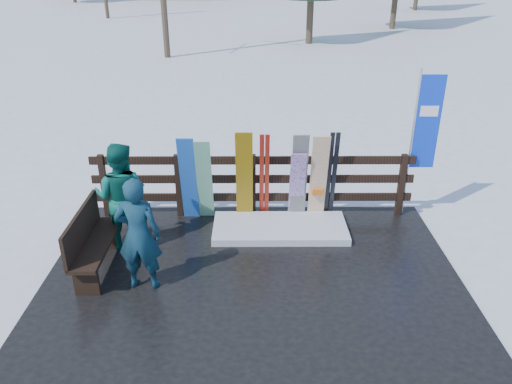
{
  "coord_description": "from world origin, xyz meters",
  "views": [
    {
      "loc": [
        0.02,
        -5.73,
        4.3
      ],
      "look_at": [
        0.05,
        1.0,
        1.1
      ],
      "focal_mm": 35.0,
      "sensor_mm": 36.0,
      "label": 1
    }
  ],
  "objects_px": {
    "snowboard_0": "(188,180)",
    "person_back": "(121,197)",
    "snowboard_1": "(204,181)",
    "rental_flag": "(423,128)",
    "snowboard_4": "(299,178)",
    "snowboard_5": "(318,178)",
    "bench": "(91,240)",
    "snowboard_2": "(244,177)",
    "snowboard_3": "(297,186)",
    "person_front": "(138,235)"
  },
  "relations": [
    {
      "from": "snowboard_0",
      "to": "person_back",
      "type": "distance_m",
      "value": 1.24
    },
    {
      "from": "snowboard_1",
      "to": "rental_flag",
      "type": "distance_m",
      "value": 3.78
    },
    {
      "from": "snowboard_4",
      "to": "rental_flag",
      "type": "distance_m",
      "value": 2.24
    },
    {
      "from": "snowboard_5",
      "to": "bench",
      "type": "bearing_deg",
      "value": -156.3
    },
    {
      "from": "snowboard_0",
      "to": "snowboard_5",
      "type": "bearing_deg",
      "value": 0.0
    },
    {
      "from": "bench",
      "to": "snowboard_1",
      "type": "distance_m",
      "value": 2.15
    },
    {
      "from": "snowboard_2",
      "to": "person_back",
      "type": "relative_size",
      "value": 0.97
    },
    {
      "from": "snowboard_3",
      "to": "person_back",
      "type": "distance_m",
      "value": 2.9
    },
    {
      "from": "snowboard_3",
      "to": "person_back",
      "type": "height_order",
      "value": "person_back"
    },
    {
      "from": "snowboard_3",
      "to": "person_front",
      "type": "distance_m",
      "value": 2.98
    },
    {
      "from": "person_front",
      "to": "snowboard_1",
      "type": "bearing_deg",
      "value": -108.56
    },
    {
      "from": "snowboard_1",
      "to": "snowboard_4",
      "type": "relative_size",
      "value": 0.96
    },
    {
      "from": "snowboard_1",
      "to": "person_front",
      "type": "xyz_separation_m",
      "value": [
        -0.72,
        -1.9,
        0.06
      ]
    },
    {
      "from": "snowboard_4",
      "to": "snowboard_1",
      "type": "bearing_deg",
      "value": 180.0
    },
    {
      "from": "snowboard_2",
      "to": "person_back",
      "type": "bearing_deg",
      "value": -156.68
    },
    {
      "from": "snowboard_0",
      "to": "snowboard_5",
      "type": "distance_m",
      "value": 2.2
    },
    {
      "from": "snowboard_4",
      "to": "snowboard_5",
      "type": "height_order",
      "value": "snowboard_4"
    },
    {
      "from": "snowboard_3",
      "to": "person_back",
      "type": "xyz_separation_m",
      "value": [
        -2.78,
        -0.81,
        0.2
      ]
    },
    {
      "from": "snowboard_0",
      "to": "person_front",
      "type": "relative_size",
      "value": 0.97
    },
    {
      "from": "snowboard_4",
      "to": "person_back",
      "type": "xyz_separation_m",
      "value": [
        -2.8,
        -0.81,
        0.05
      ]
    },
    {
      "from": "snowboard_1",
      "to": "snowboard_3",
      "type": "height_order",
      "value": "snowboard_1"
    },
    {
      "from": "snowboard_1",
      "to": "snowboard_3",
      "type": "distance_m",
      "value": 1.58
    },
    {
      "from": "snowboard_3",
      "to": "rental_flag",
      "type": "relative_size",
      "value": 0.53
    },
    {
      "from": "snowboard_0",
      "to": "snowboard_4",
      "type": "xyz_separation_m",
      "value": [
        1.87,
        0.0,
        0.02
      ]
    },
    {
      "from": "bench",
      "to": "snowboard_4",
      "type": "bearing_deg",
      "value": 25.89
    },
    {
      "from": "person_front",
      "to": "person_back",
      "type": "relative_size",
      "value": 0.96
    },
    {
      "from": "snowboard_3",
      "to": "snowboard_0",
      "type": "bearing_deg",
      "value": 180.0
    },
    {
      "from": "snowboard_0",
      "to": "person_front",
      "type": "distance_m",
      "value": 1.95
    },
    {
      "from": "snowboard_1",
      "to": "snowboard_4",
      "type": "xyz_separation_m",
      "value": [
        1.6,
        -0.0,
        0.04
      ]
    },
    {
      "from": "snowboard_1",
      "to": "snowboard_2",
      "type": "distance_m",
      "value": 0.68
    },
    {
      "from": "rental_flag",
      "to": "person_front",
      "type": "xyz_separation_m",
      "value": [
        -4.4,
        -2.17,
        -0.78
      ]
    },
    {
      "from": "snowboard_3",
      "to": "snowboard_4",
      "type": "relative_size",
      "value": 0.83
    },
    {
      "from": "bench",
      "to": "rental_flag",
      "type": "bearing_deg",
      "value": 18.94
    },
    {
      "from": "snowboard_2",
      "to": "snowboard_5",
      "type": "xyz_separation_m",
      "value": [
        1.25,
        0.0,
        -0.03
      ]
    },
    {
      "from": "snowboard_1",
      "to": "person_front",
      "type": "distance_m",
      "value": 2.03
    },
    {
      "from": "bench",
      "to": "snowboard_0",
      "type": "xyz_separation_m",
      "value": [
        1.24,
        1.51,
        0.28
      ]
    },
    {
      "from": "snowboard_0",
      "to": "person_front",
      "type": "xyz_separation_m",
      "value": [
        -0.44,
        -1.9,
        0.04
      ]
    },
    {
      "from": "snowboard_3",
      "to": "snowboard_2",
      "type": "bearing_deg",
      "value": 180.0
    },
    {
      "from": "snowboard_1",
      "to": "snowboard_5",
      "type": "height_order",
      "value": "snowboard_5"
    },
    {
      "from": "snowboard_2",
      "to": "rental_flag",
      "type": "bearing_deg",
      "value": 5.14
    },
    {
      "from": "snowboard_4",
      "to": "snowboard_5",
      "type": "relative_size",
      "value": 1.0
    },
    {
      "from": "snowboard_5",
      "to": "person_back",
      "type": "xyz_separation_m",
      "value": [
        -3.13,
        -0.81,
        0.06
      ]
    },
    {
      "from": "snowboard_0",
      "to": "rental_flag",
      "type": "height_order",
      "value": "rental_flag"
    },
    {
      "from": "snowboard_0",
      "to": "person_front",
      "type": "height_order",
      "value": "person_front"
    },
    {
      "from": "snowboard_5",
      "to": "person_back",
      "type": "height_order",
      "value": "person_back"
    },
    {
      "from": "snowboard_1",
      "to": "snowboard_0",
      "type": "bearing_deg",
      "value": -180.0
    },
    {
      "from": "snowboard_3",
      "to": "rental_flag",
      "type": "height_order",
      "value": "rental_flag"
    },
    {
      "from": "bench",
      "to": "snowboard_5",
      "type": "relative_size",
      "value": 0.92
    },
    {
      "from": "snowboard_1",
      "to": "snowboard_5",
      "type": "xyz_separation_m",
      "value": [
        1.93,
        -0.0,
        0.04
      ]
    },
    {
      "from": "bench",
      "to": "snowboard_1",
      "type": "xyz_separation_m",
      "value": [
        1.51,
        1.51,
        0.25
      ]
    }
  ]
}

